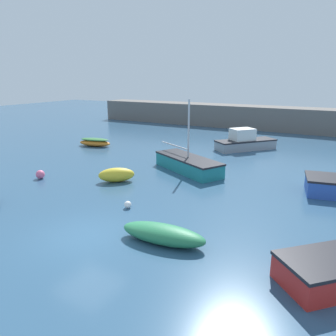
% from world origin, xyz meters
% --- Properties ---
extents(ground_plane, '(120.00, 120.00, 0.20)m').
position_xyz_m(ground_plane, '(0.00, 0.00, -0.10)').
color(ground_plane, '#2D5170').
extents(harbor_breakwater, '(48.08, 3.83, 2.80)m').
position_xyz_m(harbor_breakwater, '(0.00, 32.55, 1.40)').
color(harbor_breakwater, '#66605B').
rests_on(harbor_breakwater, ground_plane).
extents(open_tender_yellow, '(3.67, 1.54, 0.74)m').
position_xyz_m(open_tender_yellow, '(3.10, 1.06, 0.37)').
color(open_tender_yellow, '#287A4C').
rests_on(open_tender_yellow, ground_plane).
extents(cabin_cruiser_white, '(4.92, 5.44, 1.94)m').
position_xyz_m(cabin_cruiser_white, '(0.86, 19.55, 0.70)').
color(cabin_cruiser_white, gray).
rests_on(cabin_cruiser_white, ground_plane).
extents(fishing_dinghy_green, '(2.32, 2.17, 0.90)m').
position_xyz_m(fishing_dinghy_green, '(-3.41, 6.41, 0.45)').
color(fishing_dinghy_green, yellow).
rests_on(fishing_dinghy_green, ground_plane).
extents(rowboat_with_red_cover, '(3.33, 1.76, 0.76)m').
position_xyz_m(rowboat_with_red_cover, '(-11.99, 14.07, 0.38)').
color(rowboat_with_red_cover, orange).
rests_on(rowboat_with_red_cover, ground_plane).
extents(sailboat_twin_hulled, '(6.03, 4.37, 4.97)m').
position_xyz_m(sailboat_twin_hulled, '(-0.55, 10.79, 0.52)').
color(sailboat_twin_hulled, teal).
rests_on(sailboat_twin_hulled, ground_plane).
extents(mooring_buoy_pink, '(0.56, 0.56, 0.56)m').
position_xyz_m(mooring_buoy_pink, '(-8.13, 4.48, 0.28)').
color(mooring_buoy_pink, '#EA668C').
rests_on(mooring_buoy_pink, ground_plane).
extents(mooring_buoy_white, '(0.37, 0.37, 0.37)m').
position_xyz_m(mooring_buoy_white, '(-0.25, 3.26, 0.18)').
color(mooring_buoy_white, white).
rests_on(mooring_buoy_white, ground_plane).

